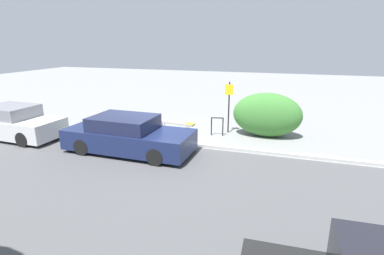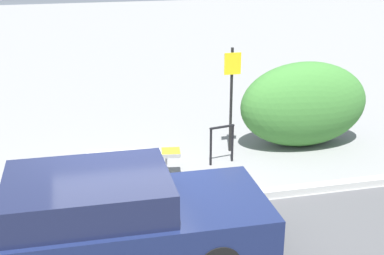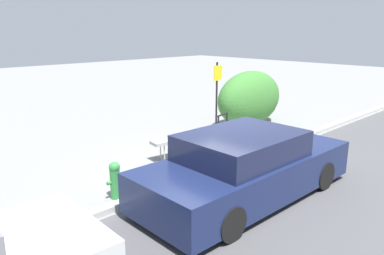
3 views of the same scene
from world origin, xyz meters
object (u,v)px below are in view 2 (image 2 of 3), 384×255
Objects in this scene: bench at (134,154)px; parked_car_near at (101,223)px; sign_post at (232,90)px; bike_rack at (222,141)px.

parked_car_near is (-0.85, -2.74, 0.15)m from bench.
sign_post reaches higher than bench.
bike_rack is 0.17× the size of parked_car_near.
bike_rack is at bearing 16.42° from bench.
parked_car_near reaches higher than bike_rack.
bench is 2.24× the size of bike_rack.
parked_car_near is at bearing -132.12° from bike_rack.
sign_post reaches higher than bike_rack.
bench is 0.38× the size of parked_car_near.
parked_car_near reaches higher than bench.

